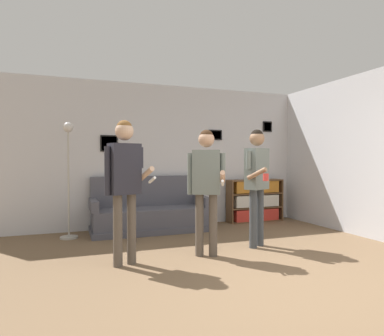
% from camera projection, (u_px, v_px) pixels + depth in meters
% --- Properties ---
extents(ground_plane, '(20.00, 20.00, 0.00)m').
position_uv_depth(ground_plane, '(297.00, 294.00, 3.23)').
color(ground_plane, brown).
extents(wall_back, '(7.46, 0.08, 2.70)m').
position_uv_depth(wall_back, '(177.00, 156.00, 6.68)').
color(wall_back, silver).
rests_on(wall_back, ground_plane).
extents(wall_right, '(0.06, 6.08, 2.70)m').
position_uv_depth(wall_right, '(354.00, 155.00, 5.81)').
color(wall_right, silver).
rests_on(wall_right, ground_plane).
extents(couch, '(2.05, 0.80, 0.96)m').
position_uv_depth(couch, '(149.00, 214.00, 6.09)').
color(couch, '#4C4C56').
rests_on(couch, ground_plane).
extents(bookshelf, '(1.18, 0.30, 0.86)m').
position_uv_depth(bookshelf, '(255.00, 201.00, 7.05)').
color(bookshelf, brown).
rests_on(bookshelf, ground_plane).
extents(floor_lamp, '(0.28, 0.28, 1.87)m').
position_uv_depth(floor_lamp, '(68.00, 169.00, 5.50)').
color(floor_lamp, '#ADA89E').
rests_on(floor_lamp, ground_plane).
extents(person_player_foreground_left, '(0.56, 0.43, 1.74)m').
position_uv_depth(person_player_foreground_left, '(125.00, 176.00, 4.08)').
color(person_player_foreground_left, brown).
rests_on(person_player_foreground_left, ground_plane).
extents(person_player_foreground_center, '(0.46, 0.58, 1.66)m').
position_uv_depth(person_player_foreground_center, '(206.00, 179.00, 4.48)').
color(person_player_foreground_center, brown).
rests_on(person_player_foreground_center, ground_plane).
extents(person_watcher_holding_cup, '(0.45, 0.55, 1.71)m').
position_uv_depth(person_watcher_holding_cup, '(257.00, 175.00, 4.96)').
color(person_watcher_holding_cup, '#3D4247').
rests_on(person_watcher_holding_cup, ground_plane).
extents(bottle_on_floor, '(0.08, 0.08, 0.30)m').
position_uv_depth(bottle_on_floor, '(134.00, 235.00, 5.25)').
color(bottle_on_floor, black).
rests_on(bottle_on_floor, ground_plane).
extents(drinking_cup, '(0.09, 0.09, 0.10)m').
position_uv_depth(drinking_cup, '(252.00, 177.00, 7.02)').
color(drinking_cup, white).
rests_on(drinking_cup, bookshelf).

